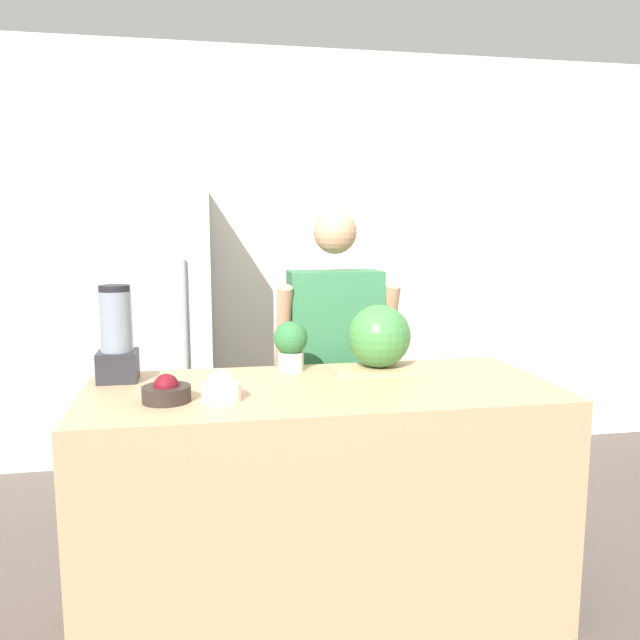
% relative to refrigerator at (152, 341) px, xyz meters
% --- Properties ---
extents(wall_back, '(8.00, 0.06, 2.60)m').
position_rel_refrigerator_xyz_m(wall_back, '(0.73, 0.41, 0.43)').
color(wall_back, silver).
rests_on(wall_back, ground_plane).
extents(counter_island, '(1.78, 0.77, 0.91)m').
position_rel_refrigerator_xyz_m(counter_island, '(0.73, -1.31, -0.42)').
color(counter_island, tan).
rests_on(counter_island, ground_plane).
extents(refrigerator, '(0.67, 0.74, 1.74)m').
position_rel_refrigerator_xyz_m(refrigerator, '(0.00, 0.00, 0.00)').
color(refrigerator, '#B7B7BC').
rests_on(refrigerator, ground_plane).
extents(person, '(0.58, 0.26, 1.59)m').
position_rel_refrigerator_xyz_m(person, '(0.92, -0.68, -0.06)').
color(person, '#333338').
rests_on(person, ground_plane).
extents(cutting_board, '(0.43, 0.22, 0.01)m').
position_rel_refrigerator_xyz_m(cutting_board, '(1.03, -1.10, 0.04)').
color(cutting_board, tan).
rests_on(cutting_board, counter_island).
extents(watermelon, '(0.27, 0.27, 0.27)m').
position_rel_refrigerator_xyz_m(watermelon, '(1.02, -1.09, 0.18)').
color(watermelon, '#3D7F3D').
rests_on(watermelon, cutting_board).
extents(bowl_cherries, '(0.17, 0.17, 0.10)m').
position_rel_refrigerator_xyz_m(bowl_cherries, '(0.16, -1.42, 0.07)').
color(bowl_cherries, '#2D231E').
rests_on(bowl_cherries, counter_island).
extents(bowl_cream, '(0.14, 0.14, 0.11)m').
position_rel_refrigerator_xyz_m(bowl_cream, '(0.35, -1.45, 0.08)').
color(bowl_cream, white).
rests_on(bowl_cream, counter_island).
extents(blender, '(0.15, 0.15, 0.38)m').
position_rel_refrigerator_xyz_m(blender, '(-0.04, -1.08, 0.21)').
color(blender, '#28282D').
rests_on(blender, counter_island).
extents(potted_plant, '(0.14, 0.14, 0.21)m').
position_rel_refrigerator_xyz_m(potted_plant, '(0.65, -1.03, 0.15)').
color(potted_plant, beige).
rests_on(potted_plant, counter_island).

